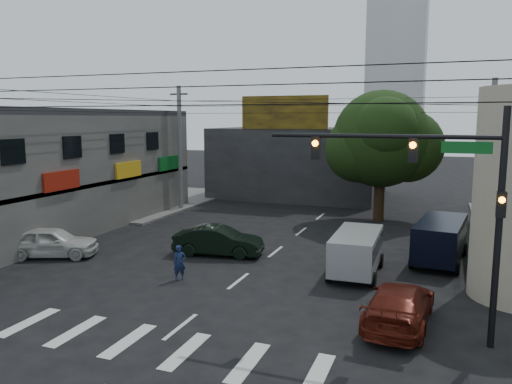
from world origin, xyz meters
The scene contains 15 objects.
ground centered at (0.00, 0.00, 0.00)m, with size 160.00×160.00×0.00m, color black.
sidewalk_far_left centered at (-18.00, 18.00, 0.07)m, with size 16.00×16.00×0.15m, color #514F4C.
building_far centered at (-4.00, 26.00, 3.00)m, with size 14.00×10.00×6.00m, color #232326.
billboard centered at (-4.00, 21.10, 7.30)m, with size 7.00×0.30×2.60m, color olive.
tower_distant centered at (0.00, 70.00, 22.00)m, with size 9.00×9.00×44.00m, color silver.
street_tree centered at (4.00, 17.00, 5.47)m, with size 6.40×6.40×8.70m.
traffic_gantry centered at (7.82, -1.00, 4.83)m, with size 7.10×0.35×7.20m.
utility_pole_far_left centered at (-10.50, 16.00, 4.60)m, with size 0.32×0.32×9.20m, color #59595B.
utility_pole_far_right centered at (10.50, 16.00, 4.60)m, with size 0.32×0.32×9.20m, color #59595B.
dark_sedan centered at (-2.51, 5.42, 0.74)m, with size 4.64×2.19×1.47m, color black.
white_compact centered at (-10.15, 2.21, 0.76)m, with size 4.80×3.36×1.52m, color silver.
maroon_sedan centered at (6.76, -0.26, 0.70)m, with size 2.26×4.94×1.40m, color #4C130A.
silver_minivan centered at (4.52, 4.69, 0.94)m, with size 1.90×4.40×1.88m, color #9A9DA2, non-canonical shape.
navy_van centered at (7.96, 8.04, 1.02)m, with size 2.53×5.28×2.03m, color black, non-canonical shape.
traffic_officer centered at (-2.41, 1.28, 0.75)m, with size 0.65×0.64×1.51m, color #131F42.
Camera 1 is at (7.86, -16.82, 6.85)m, focal length 35.00 mm.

